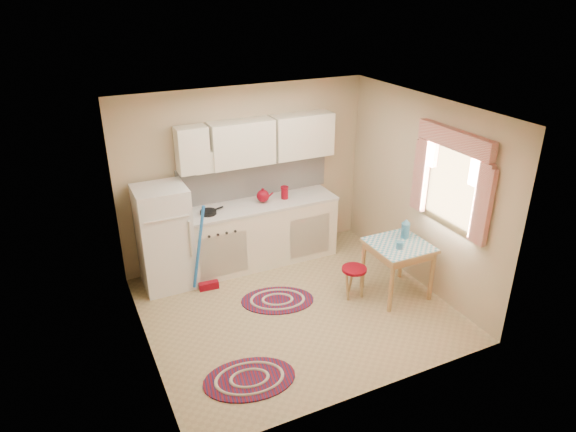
% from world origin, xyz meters
% --- Properties ---
extents(room_shell, '(3.64, 3.60, 2.52)m').
position_xyz_m(room_shell, '(0.16, 0.24, 1.60)').
color(room_shell, tan).
rests_on(room_shell, ground).
extents(fridge, '(0.65, 0.60, 1.40)m').
position_xyz_m(fridge, '(-1.29, 1.25, 0.70)').
color(fridge, white).
rests_on(fridge, ground).
extents(broom, '(0.29, 0.14, 1.20)m').
position_xyz_m(broom, '(-0.84, 0.90, 0.60)').
color(broom, blue).
rests_on(broom, ground).
extents(base_cabinets, '(2.25, 0.60, 0.88)m').
position_xyz_m(base_cabinets, '(0.05, 1.30, 0.44)').
color(base_cabinets, white).
rests_on(base_cabinets, ground).
extents(countertop, '(2.27, 0.62, 0.04)m').
position_xyz_m(countertop, '(0.05, 1.30, 0.90)').
color(countertop, silver).
rests_on(countertop, base_cabinets).
extents(frying_pan, '(0.28, 0.28, 0.05)m').
position_xyz_m(frying_pan, '(-0.68, 1.25, 0.94)').
color(frying_pan, black).
rests_on(frying_pan, countertop).
extents(red_kettle, '(0.21, 0.19, 0.20)m').
position_xyz_m(red_kettle, '(0.13, 1.30, 1.02)').
color(red_kettle, maroon).
rests_on(red_kettle, countertop).
extents(red_canister, '(0.12, 0.12, 0.16)m').
position_xyz_m(red_canister, '(0.46, 1.30, 1.00)').
color(red_canister, maroon).
rests_on(red_canister, countertop).
extents(table, '(0.72, 0.72, 0.72)m').
position_xyz_m(table, '(1.34, -0.24, 0.36)').
color(table, tan).
rests_on(table, ground).
extents(stool, '(0.40, 0.40, 0.42)m').
position_xyz_m(stool, '(0.80, -0.07, 0.21)').
color(stool, maroon).
rests_on(stool, ground).
extents(coffee_pot, '(0.17, 0.16, 0.27)m').
position_xyz_m(coffee_pot, '(1.51, -0.12, 0.86)').
color(coffee_pot, teal).
rests_on(coffee_pot, table).
extents(mug, '(0.10, 0.10, 0.10)m').
position_xyz_m(mug, '(1.26, -0.34, 0.77)').
color(mug, teal).
rests_on(mug, table).
extents(rug_center, '(1.09, 0.90, 0.02)m').
position_xyz_m(rug_center, '(-0.13, 0.25, 0.01)').
color(rug_center, maroon).
rests_on(rug_center, ground).
extents(rug_left, '(1.07, 0.81, 0.02)m').
position_xyz_m(rug_left, '(-0.98, -0.93, 0.01)').
color(rug_left, maroon).
rests_on(rug_left, ground).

